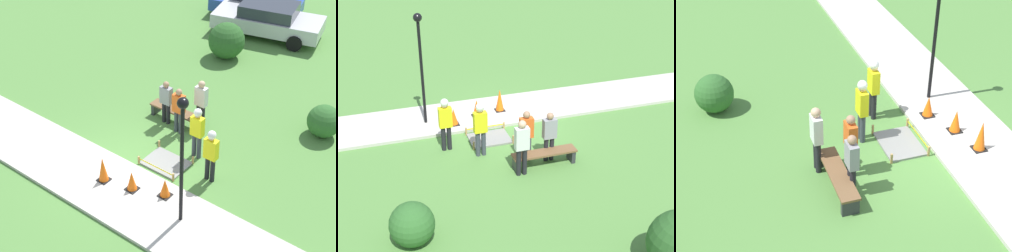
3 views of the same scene
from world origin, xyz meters
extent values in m
plane|color=#51843D|center=(0.00, 0.00, 0.00)|extent=(60.00, 60.00, 0.00)
cube|color=#BCB7AD|center=(0.00, -1.16, 0.05)|extent=(28.00, 2.33, 0.10)
cube|color=gray|center=(0.83, 0.68, 0.03)|extent=(1.31, 0.99, 0.06)
cube|color=tan|center=(0.18, 0.18, 0.14)|extent=(0.05, 0.05, 0.29)
cube|color=tan|center=(1.49, 0.18, 0.14)|extent=(0.05, 0.05, 0.29)
cube|color=tan|center=(0.18, 1.17, 0.14)|extent=(0.05, 0.05, 0.29)
cube|color=tan|center=(1.49, 1.17, 0.14)|extent=(0.05, 0.05, 0.29)
cube|color=yellow|center=(0.83, 0.18, 0.22)|extent=(1.31, 0.00, 0.04)
cube|color=black|center=(-0.07, -1.09, 0.11)|extent=(0.34, 0.34, 0.02)
cone|color=orange|center=(-0.07, -1.09, 0.52)|extent=(0.29, 0.29, 0.79)
cube|color=black|center=(0.83, -0.89, 0.11)|extent=(0.34, 0.34, 0.02)
cone|color=orange|center=(0.83, -0.89, 0.42)|extent=(0.29, 0.29, 0.60)
cube|color=black|center=(1.74, -0.53, 0.11)|extent=(0.34, 0.34, 0.02)
cone|color=orange|center=(1.74, -0.53, 0.41)|extent=(0.29, 0.29, 0.56)
cube|color=#2D2D33|center=(-1.16, 2.68, 0.20)|extent=(0.12, 0.40, 0.40)
cube|color=#2D2D33|center=(0.60, 2.68, 0.20)|extent=(0.12, 0.40, 0.40)
cube|color=brown|center=(-0.28, 2.68, 0.43)|extent=(1.95, 0.44, 0.06)
cylinder|color=#383D47|center=(1.26, 1.54, 0.41)|extent=(0.14, 0.14, 0.82)
cylinder|color=#383D47|center=(1.44, 1.54, 0.41)|extent=(0.14, 0.14, 0.82)
cube|color=yellow|center=(1.35, 1.54, 1.14)|extent=(0.40, 0.22, 0.65)
sphere|color=tan|center=(1.35, 1.54, 1.57)|extent=(0.22, 0.22, 0.22)
sphere|color=white|center=(1.35, 1.54, 1.63)|extent=(0.25, 0.25, 0.25)
cylinder|color=black|center=(2.19, 0.88, 0.40)|extent=(0.14, 0.14, 0.81)
cylinder|color=black|center=(2.37, 0.88, 0.40)|extent=(0.14, 0.14, 0.81)
cube|color=yellow|center=(2.28, 0.88, 1.13)|extent=(0.40, 0.22, 0.64)
sphere|color=tan|center=(2.28, 0.88, 1.56)|extent=(0.22, 0.22, 0.22)
sphere|color=white|center=(2.28, 0.88, 1.62)|extent=(0.25, 0.25, 0.25)
cylinder|color=#383D47|center=(0.05, 2.25, 0.40)|extent=(0.14, 0.14, 0.80)
cylinder|color=#383D47|center=(0.23, 2.25, 0.40)|extent=(0.14, 0.14, 0.80)
cube|color=#E55B1E|center=(0.14, 2.25, 1.11)|extent=(0.40, 0.22, 0.63)
sphere|color=#A37A5B|center=(0.14, 2.25, 1.54)|extent=(0.22, 0.22, 0.22)
cylinder|color=black|center=(0.43, 2.95, 0.42)|extent=(0.14, 0.14, 0.85)
cylinder|color=black|center=(0.61, 2.95, 0.42)|extent=(0.14, 0.14, 0.85)
cube|color=silver|center=(0.52, 2.95, 1.18)|extent=(0.40, 0.22, 0.67)
sphere|color=tan|center=(0.52, 2.95, 1.63)|extent=(0.23, 0.23, 0.23)
cylinder|color=black|center=(-0.61, 2.44, 0.39)|extent=(0.14, 0.14, 0.77)
cylinder|color=black|center=(-0.43, 2.44, 0.39)|extent=(0.14, 0.14, 0.77)
cube|color=gray|center=(-0.52, 2.44, 1.08)|extent=(0.40, 0.22, 0.61)
sphere|color=#A37A5B|center=(-0.52, 2.44, 1.48)|extent=(0.21, 0.21, 0.21)
cylinder|color=black|center=(2.62, -0.99, 1.88)|extent=(0.10, 0.10, 3.55)
sphere|color=black|center=(2.62, -0.99, 3.75)|extent=(0.28, 0.28, 0.28)
cube|color=#28479E|center=(-2.59, 12.15, 0.59)|extent=(4.52, 2.91, 0.56)
cylinder|color=black|center=(-1.57, 13.41, 0.31)|extent=(0.65, 0.38, 0.62)
cylinder|color=black|center=(-1.11, 11.48, 0.31)|extent=(0.65, 0.38, 0.62)
cylinder|color=black|center=(-3.62, 10.88, 0.31)|extent=(0.65, 0.38, 0.62)
cube|color=#BCBCC1|center=(-1.15, 10.58, 0.64)|extent=(5.04, 2.97, 0.62)
cube|color=#2D333D|center=(-1.15, 10.58, 1.22)|extent=(2.69, 2.22, 0.53)
cylinder|color=black|center=(0.06, 11.87, 0.33)|extent=(0.70, 0.38, 0.66)
cylinder|color=black|center=(0.50, 9.93, 0.33)|extent=(0.70, 0.38, 0.66)
cylinder|color=black|center=(-2.79, 11.22, 0.33)|extent=(0.70, 0.38, 0.66)
cylinder|color=black|center=(-2.36, 9.29, 0.33)|extent=(0.70, 0.38, 0.66)
sphere|color=#2D6028|center=(3.96, 4.97, 0.54)|extent=(1.09, 1.09, 1.09)
sphere|color=#285623|center=(-1.46, 7.68, 0.75)|extent=(1.49, 1.49, 1.49)
camera|label=1|loc=(8.27, -8.88, 10.00)|focal=55.00mm
camera|label=2|loc=(4.79, 14.77, 8.17)|focal=55.00mm
camera|label=3|loc=(-8.86, 5.31, 7.89)|focal=55.00mm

